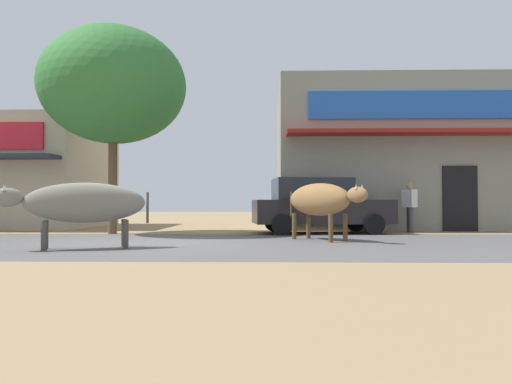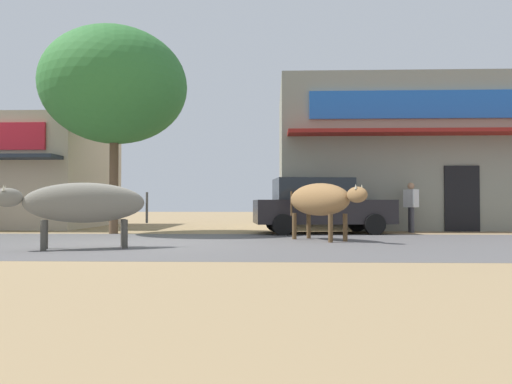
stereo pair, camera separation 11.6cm
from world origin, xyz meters
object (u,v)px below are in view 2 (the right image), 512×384
Objects in this scene: parked_hatchback_car at (319,205)px; cow_near_brown at (82,203)px; roadside_tree at (114,86)px; pedestrian_by_shop at (411,203)px; cow_far_dark at (321,200)px.

cow_near_brown is at bearing -135.13° from parked_hatchback_car.
roadside_tree reaches higher than cow_near_brown.
parked_hatchback_car is 7.30m from cow_near_brown.
pedestrian_by_shop is at bearing 10.52° from parked_hatchback_car.
parked_hatchback_car is at bearing 3.55° from roadside_tree.
pedestrian_by_shop is (8.99, 0.91, -3.49)m from roadside_tree.
roadside_tree reaches higher than pedestrian_by_shop.
cow_far_dark is (-0.24, -2.83, 0.14)m from parked_hatchback_car.
cow_far_dark is at bearing -22.69° from roadside_tree.
cow_near_brown is at bearing -154.87° from cow_far_dark.
roadside_tree is 7.08m from parked_hatchback_car.
roadside_tree is 2.19× the size of cow_near_brown.
parked_hatchback_car is at bearing 44.87° from cow_near_brown.
roadside_tree is 2.75× the size of cow_far_dark.
cow_near_brown is 1.26× the size of cow_far_dark.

